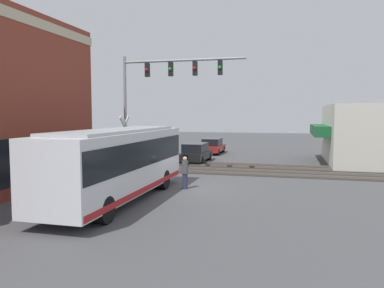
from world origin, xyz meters
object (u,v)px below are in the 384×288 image
(city_bus, at_px, (118,162))
(pedestrian_near_bus, at_px, (185,172))
(crossing_signal, at_px, (125,138))
(parked_car_black, at_px, (196,153))
(pedestrian_at_crossing, at_px, (155,158))
(parked_car_red, at_px, (213,147))

(city_bus, xyz_separation_m, pedestrian_near_bus, (3.36, -2.16, -0.92))
(crossing_signal, bearing_deg, parked_car_black, -25.63)
(parked_car_black, xyz_separation_m, pedestrian_at_crossing, (-5.91, 1.34, 0.21))
(parked_car_red, bearing_deg, crossing_signal, 166.60)
(city_bus, xyz_separation_m, parked_car_black, (14.17, -0.00, -1.07))
(crossing_signal, bearing_deg, parked_car_red, -13.40)
(crossing_signal, distance_m, pedestrian_at_crossing, 2.41)
(pedestrian_near_bus, bearing_deg, city_bus, 147.26)
(city_bus, relative_size, crossing_signal, 2.73)
(parked_car_black, xyz_separation_m, parked_car_red, (6.74, 0.00, -0.02))
(crossing_signal, relative_size, parked_car_red, 0.84)
(pedestrian_near_bus, distance_m, pedestrian_at_crossing, 6.02)
(city_bus, distance_m, parked_car_red, 20.94)
(parked_car_red, distance_m, pedestrian_near_bus, 17.69)
(crossing_signal, xyz_separation_m, pedestrian_at_crossing, (0.73, -1.85, -1.36))
(crossing_signal, bearing_deg, city_bus, -157.05)
(parked_car_black, distance_m, pedestrian_near_bus, 11.03)
(parked_car_black, height_order, pedestrian_near_bus, pedestrian_near_bus)
(city_bus, distance_m, pedestrian_at_crossing, 8.41)
(crossing_signal, distance_m, pedestrian_near_bus, 6.93)
(parked_car_red, relative_size, pedestrian_at_crossing, 2.50)
(crossing_signal, xyz_separation_m, parked_car_red, (13.38, -3.19, -1.60))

